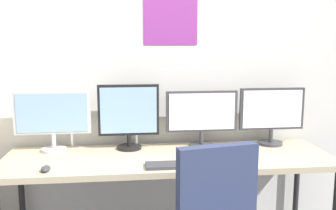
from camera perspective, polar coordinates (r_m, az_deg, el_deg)
The scene contains 8 objects.
wall_back at distance 2.95m, azimuth -0.80°, elevation 5.21°, with size 4.67×0.11×2.60m.
desk at distance 2.65m, azimuth 0.12°, elevation -8.73°, with size 2.27×0.68×0.74m.
monitor_far_left at distance 2.82m, azimuth -17.08°, elevation -1.70°, with size 0.54×0.18×0.44m.
monitor_center_left at distance 2.77m, azimuth -5.97°, elevation -1.40°, with size 0.44×0.18×0.48m.
monitor_center_right at distance 2.82m, azimuth 5.12°, elevation -1.54°, with size 0.54×0.18×0.42m.
monitor_far_right at distance 2.98m, azimuth 15.41°, elevation -1.14°, with size 0.50×0.18×0.44m.
keyboard_main at distance 2.42m, azimuth 0.74°, elevation -9.06°, with size 0.35×0.13×0.02m, color #38383D.
computer_mouse at distance 2.45m, azimuth -18.01°, elevation -9.14°, with size 0.06×0.10×0.03m, color #38383D.
Camera 1 is at (-0.28, -1.91, 1.51)m, focal length 40.31 mm.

